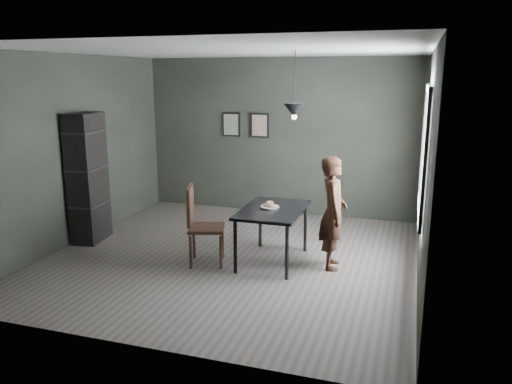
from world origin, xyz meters
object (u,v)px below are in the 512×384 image
(white_plate, at_px, (270,207))
(pendant_lamp, at_px, (294,110))
(wood_chair, at_px, (199,220))
(woman, at_px, (333,213))
(shelf_unit, at_px, (88,178))
(cafe_table, at_px, (273,214))

(white_plate, relative_size, pendant_lamp, 0.27)
(wood_chair, bearing_deg, woman, -4.57)
(woman, bearing_deg, shelf_unit, 78.73)
(shelf_unit, distance_m, pendant_lamp, 3.35)
(cafe_table, distance_m, white_plate, 0.11)
(cafe_table, height_order, shelf_unit, shelf_unit)
(woman, bearing_deg, cafe_table, 82.40)
(pendant_lamp, bearing_deg, wood_chair, -158.39)
(wood_chair, relative_size, shelf_unit, 0.55)
(wood_chair, bearing_deg, shelf_unit, 150.40)
(white_plate, bearing_deg, shelf_unit, 179.87)
(pendant_lamp, bearing_deg, woman, -4.85)
(cafe_table, relative_size, white_plate, 5.22)
(woman, height_order, wood_chair, woman)
(cafe_table, xyz_separation_m, woman, (0.80, 0.05, 0.08))
(white_plate, xyz_separation_m, woman, (0.85, 0.01, -0.01))
(woman, bearing_deg, pendant_lamp, 73.77)
(white_plate, height_order, woman, woman)
(woman, xyz_separation_m, pendant_lamp, (-0.55, 0.05, 1.30))
(woman, distance_m, pendant_lamp, 1.42)
(cafe_table, bearing_deg, shelf_unit, 179.10)
(white_plate, distance_m, wood_chair, 0.96)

